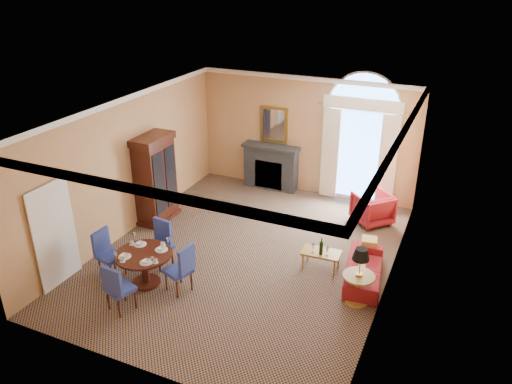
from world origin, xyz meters
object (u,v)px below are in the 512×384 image
at_px(armoire, 155,180).
at_px(dining_table, 144,261).
at_px(side_table, 359,270).
at_px(sofa, 364,269).
at_px(coffee_table, 321,253).
at_px(armchair, 373,208).

relative_size(armoire, dining_table, 1.95).
xyz_separation_m(armoire, side_table, (5.32, -1.32, -0.34)).
xyz_separation_m(armoire, sofa, (5.27, -0.53, -0.80)).
relative_size(dining_table, side_table, 0.97).
bearing_deg(sofa, coffee_table, 81.42).
bearing_deg(armchair, armoire, -23.99).
relative_size(coffee_table, side_table, 0.71).
relative_size(armoire, coffee_table, 2.66).
xyz_separation_m(armchair, side_table, (0.43, -3.29, 0.33)).
bearing_deg(armoire, dining_table, -60.98).
distance_m(armoire, coffee_table, 4.44).
bearing_deg(sofa, armoire, 76.49).
relative_size(armchair, coffee_table, 1.03).
height_order(coffee_table, side_table, side_table).
height_order(dining_table, side_table, side_table).
height_order(dining_table, sofa, dining_table).
relative_size(sofa, armchair, 2.04).
distance_m(armchair, side_table, 3.33).
distance_m(dining_table, side_table, 4.13).
height_order(armchair, coffee_table, coffee_table).
bearing_deg(side_table, armoire, 166.06).
relative_size(dining_table, sofa, 0.65).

